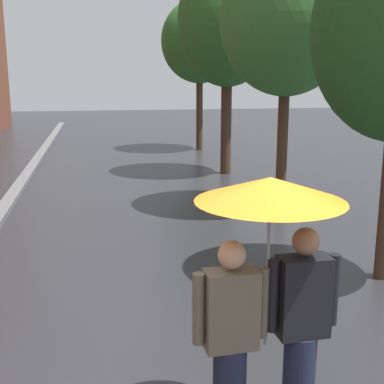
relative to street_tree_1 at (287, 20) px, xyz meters
The scene contains 5 objects.
kerb_strip 7.64m from the street_tree_1, 153.66° to the left, with size 0.30×36.00×0.12m, color slate.
street_tree_1 is the anchor object (origin of this frame).
street_tree_2 4.21m from the street_tree_1, 92.42° to the left, with size 2.82×2.82×6.06m.
street_tree_3 9.21m from the street_tree_1, 89.83° to the left, with size 2.88×2.88×5.63m.
couple_under_umbrella 7.84m from the street_tree_1, 110.91° to the right, with size 1.17×1.12×2.13m.
Camera 1 is at (-1.17, -3.33, 2.85)m, focal length 48.24 mm.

